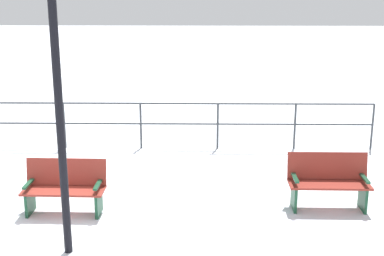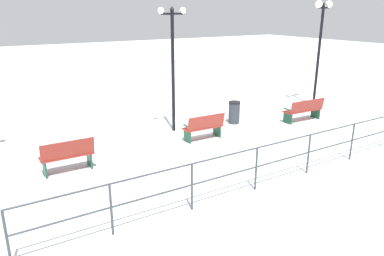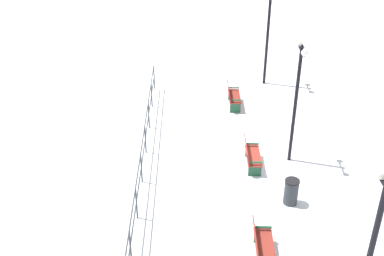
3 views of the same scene
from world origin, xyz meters
name	(u,v)px [view 1 (image 1 of 3)]	position (x,y,z in m)	size (l,w,h in m)	color
ground_plane	(67,210)	(0.00, 0.00, 0.00)	(80.00, 80.00, 0.00)	white
bench_second	(65,187)	(0.05, 0.00, 0.45)	(0.58, 1.40, 0.91)	maroon
bench_third	(328,181)	(-0.21, 4.55, 0.48)	(0.56, 1.40, 0.95)	maroon
lamppost_middle	(56,63)	(1.46, 0.38, 2.79)	(0.22, 1.04, 4.32)	black
waterfront_railing	(102,118)	(-3.63, 0.00, 0.74)	(0.05, 12.77, 1.11)	#383D42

